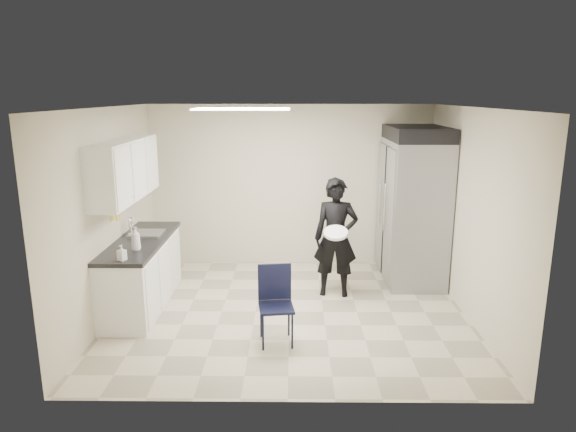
{
  "coord_description": "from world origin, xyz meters",
  "views": [
    {
      "loc": [
        0.05,
        -6.18,
        2.76
      ],
      "look_at": [
        -0.02,
        0.2,
        1.23
      ],
      "focal_mm": 32.0,
      "sensor_mm": 36.0,
      "label": 1
    }
  ],
  "objects_px": {
    "lower_counter": "(142,275)",
    "folding_chair": "(276,307)",
    "man_tuxedo": "(336,238)",
    "commercial_fridge": "(413,211)"
  },
  "relations": [
    {
      "from": "commercial_fridge",
      "to": "man_tuxedo",
      "type": "height_order",
      "value": "commercial_fridge"
    },
    {
      "from": "commercial_fridge",
      "to": "folding_chair",
      "type": "bearing_deg",
      "value": -132.94
    },
    {
      "from": "folding_chair",
      "to": "commercial_fridge",
      "type": "bearing_deg",
      "value": 39.77
    },
    {
      "from": "lower_counter",
      "to": "commercial_fridge",
      "type": "bearing_deg",
      "value": 15.88
    },
    {
      "from": "man_tuxedo",
      "to": "lower_counter",
      "type": "bearing_deg",
      "value": -165.44
    },
    {
      "from": "folding_chair",
      "to": "man_tuxedo",
      "type": "distance_m",
      "value": 1.7
    },
    {
      "from": "lower_counter",
      "to": "folding_chair",
      "type": "xyz_separation_m",
      "value": [
        1.81,
        -1.04,
        -0.0
      ]
    },
    {
      "from": "folding_chair",
      "to": "lower_counter",
      "type": "bearing_deg",
      "value": 142.69
    },
    {
      "from": "lower_counter",
      "to": "folding_chair",
      "type": "height_order",
      "value": "lower_counter"
    },
    {
      "from": "lower_counter",
      "to": "man_tuxedo",
      "type": "bearing_deg",
      "value": 9.16
    }
  ]
}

